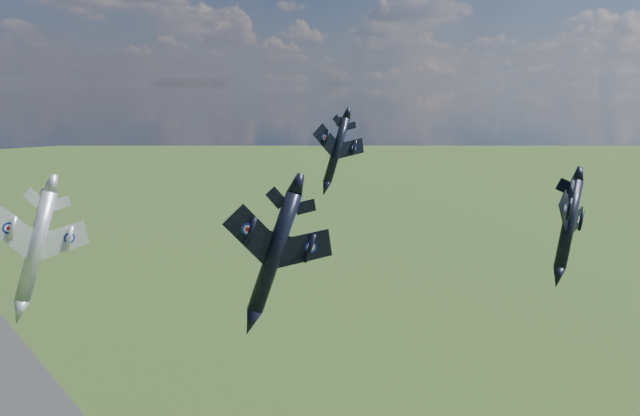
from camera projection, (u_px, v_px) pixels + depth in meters
jet_lead_navy at (275, 252)px, 60.21m from camera, size 17.36×19.89×7.30m
jet_right_navy at (569, 224)px, 68.61m from camera, size 12.97×15.67×6.48m
jet_high_navy at (337, 150)px, 101.62m from camera, size 13.21×16.42×6.45m
jet_left_silver at (36, 246)px, 56.37m from camera, size 11.95×15.06×6.00m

